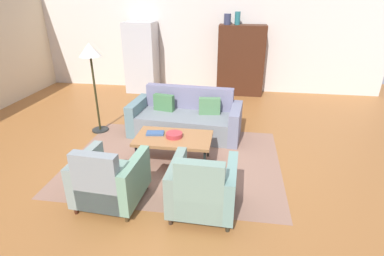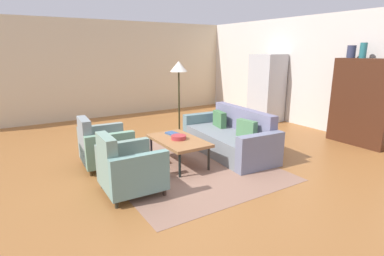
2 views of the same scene
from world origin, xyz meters
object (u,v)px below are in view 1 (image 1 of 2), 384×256
armchair_right (202,190)px  cabinet (241,61)px  fruit_bowl (174,135)px  refrigerator (142,58)px  couch (186,119)px  book_stack (155,133)px  coffee_table (174,139)px  vase_tall (227,19)px  vase_round (237,18)px  armchair_left (108,181)px  floor_lamp (91,58)px

armchair_right → cabinet: size_ratio=0.49×
armchair_right → fruit_bowl: 1.31m
refrigerator → cabinet: bearing=2.2°
couch → book_stack: (-0.32, -1.12, 0.19)m
armchair_right → cabinet: (0.42, 5.07, 0.56)m
coffee_table → vase_tall: vase_tall is taller
vase_round → vase_tall: bearing=180.0°
armchair_left → floor_lamp: bearing=120.7°
armchair_left → fruit_bowl: (0.62, 1.17, 0.15)m
coffee_table → armchair_right: bearing=-62.8°
fruit_bowl → vase_round: vase_round is taller
armchair_left → book_stack: (0.29, 1.23, 0.13)m
armchair_right → floor_lamp: size_ratio=0.51×
armchair_right → book_stack: 1.53m
refrigerator → floor_lamp: 2.84m
armchair_left → floor_lamp: floor_lamp is taller
refrigerator → vase_tall: bearing=2.5°
vase_tall → vase_round: (0.25, 0.00, 0.03)m
coffee_table → couch: bearing=89.7°
coffee_table → vase_round: 4.28m
cabinet → vase_tall: (-0.40, -0.00, 1.03)m
cabinet → armchair_right: bearing=-94.7°
couch → cabinet: cabinet is taller
coffee_table → book_stack: book_stack is taller
coffee_table → armchair_left: 1.32m
floor_lamp → fruit_bowl: bearing=-30.1°
book_stack → cabinet: bearing=71.0°
armchair_right → fruit_bowl: bearing=118.2°
vase_round → refrigerator: size_ratio=0.17×
couch → floor_lamp: (-1.73, -0.18, 1.16)m
cabinet → refrigerator: bearing=-177.8°
couch → armchair_left: 2.43m
couch → fruit_bowl: (0.01, -1.19, 0.20)m
armchair_right → vase_round: vase_round is taller
vase_tall → refrigerator: 2.48m
book_stack → cabinet: (1.32, 3.84, 0.43)m
couch → refrigerator: bearing=-53.4°
couch → vase_tall: (0.61, 2.71, 1.64)m
vase_tall → refrigerator: vase_tall is taller
coffee_table → armchair_left: armchair_left is taller
fruit_bowl → book_stack: (-0.32, 0.06, -0.02)m
armchair_right → couch: bearing=105.6°
refrigerator → floor_lamp: bearing=-91.3°
refrigerator → vase_round: bearing=2.3°
cabinet → fruit_bowl: bearing=-104.4°
couch → coffee_table: (-0.01, -1.19, 0.13)m
couch → book_stack: couch is taller
armchair_right → book_stack: armchair_right is taller
armchair_right → vase_tall: 5.31m
fruit_bowl → couch: bearing=90.3°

